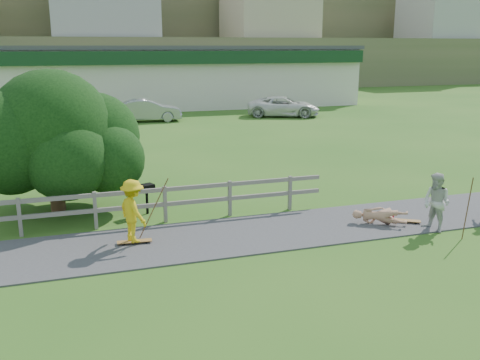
{
  "coord_description": "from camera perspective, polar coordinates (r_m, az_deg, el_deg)",
  "views": [
    {
      "loc": [
        -4.6,
        -11.75,
        5.1
      ],
      "look_at": [
        -0.1,
        2.0,
        1.45
      ],
      "focal_mm": 40.0,
      "sensor_mm": 36.0,
      "label": 1
    }
  ],
  "objects": [
    {
      "name": "pole_spec_left",
      "position": [
        15.58,
        23.1,
        -2.82
      ],
      "size": [
        0.03,
        0.03,
        1.72
      ],
      "primitive_type": "cylinder",
      "color": "brown",
      "rests_on": "ground"
    },
    {
      "name": "bbq",
      "position": [
        16.84,
        -9.9,
        -2.02
      ],
      "size": [
        0.53,
        0.47,
        0.94
      ],
      "primitive_type": null,
      "rotation": [
        0.0,
        0.0,
        0.39
      ],
      "color": "black",
      "rests_on": "ground"
    },
    {
      "name": "spectator_a",
      "position": [
        15.91,
        20.22,
        -2.29
      ],
      "size": [
        0.82,
        0.95,
        1.67
      ],
      "primitive_type": "imported",
      "rotation": [
        0.0,
        0.0,
        4.98
      ],
      "color": "beige",
      "rests_on": "ground"
    },
    {
      "name": "skater_rider",
      "position": [
        14.18,
        -11.33,
        -3.64
      ],
      "size": [
        0.98,
        1.23,
        1.67
      ],
      "primitive_type": "imported",
      "rotation": [
        0.0,
        0.0,
        1.96
      ],
      "color": "gold",
      "rests_on": "ground"
    },
    {
      "name": "path",
      "position": [
        14.92,
        0.96,
        -5.76
      ],
      "size": [
        34.0,
        3.0,
        0.04
      ],
      "primitive_type": "cube",
      "color": "#38383B",
      "rests_on": "ground"
    },
    {
      "name": "car_silver",
      "position": [
        37.63,
        -9.9,
        7.33
      ],
      "size": [
        4.78,
        2.01,
        1.53
      ],
      "primitive_type": "imported",
      "rotation": [
        0.0,
        0.0,
        1.49
      ],
      "color": "#97989E",
      "rests_on": "ground"
    },
    {
      "name": "pole_rider",
      "position": [
        14.61,
        -9.21,
        -2.65
      ],
      "size": [
        0.03,
        0.03,
        1.84
      ],
      "primitive_type": "cylinder",
      "color": "brown",
      "rests_on": "ground"
    },
    {
      "name": "car_white",
      "position": [
        39.86,
        4.64,
        7.82
      ],
      "size": [
        5.83,
        4.18,
        1.47
      ],
      "primitive_type": "imported",
      "rotation": [
        0.0,
        0.0,
        1.21
      ],
      "color": "silver",
      "rests_on": "ground"
    },
    {
      "name": "fence",
      "position": [
        15.67,
        -17.47,
        -2.74
      ],
      "size": [
        15.05,
        0.1,
        1.1
      ],
      "color": "slate",
      "rests_on": "ground"
    },
    {
      "name": "skater_fallen",
      "position": [
        16.1,
        14.65,
        -3.74
      ],
      "size": [
        1.14,
        1.51,
        0.57
      ],
      "primitive_type": "imported",
      "rotation": [
        0.0,
        0.0,
        1.01
      ],
      "color": "tan",
      "rests_on": "ground"
    },
    {
      "name": "longboard_fallen",
      "position": [
        16.52,
        17.14,
        -4.29
      ],
      "size": [
        0.89,
        0.66,
        0.1
      ],
      "primitive_type": null,
      "rotation": [
        0.0,
        0.0,
        -0.55
      ],
      "color": "olive",
      "rests_on": "ground"
    },
    {
      "name": "helmet",
      "position": [
        16.74,
        15.71,
        -3.69
      ],
      "size": [
        0.25,
        0.25,
        0.25
      ],
      "primitive_type": "sphere",
      "color": "red",
      "rests_on": "ground"
    },
    {
      "name": "longboard_rider",
      "position": [
        14.44,
        -11.18,
        -6.6
      ],
      "size": [
        0.92,
        0.29,
        0.1
      ],
      "primitive_type": null,
      "rotation": [
        0.0,
        0.0,
        -0.07
      ],
      "color": "olive",
      "rests_on": "ground"
    },
    {
      "name": "strip_mall",
      "position": [
        47.54,
        -7.84,
        10.98
      ],
      "size": [
        32.5,
        10.75,
        5.1
      ],
      "color": "beige",
      "rests_on": "ground"
    },
    {
      "name": "ground",
      "position": [
        13.61,
        3.04,
        -7.87
      ],
      "size": [
        260.0,
        260.0,
        0.0
      ],
      "primitive_type": "plane",
      "color": "#2F631C",
      "rests_on": "ground"
    },
    {
      "name": "tree",
      "position": [
        17.62,
        -19.19,
        2.09
      ],
      "size": [
        5.96,
        5.96,
        3.31
      ],
      "primitive_type": null,
      "color": "black",
      "rests_on": "ground"
    }
  ]
}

